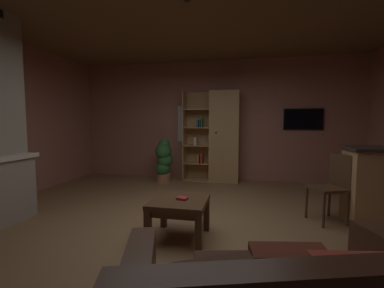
% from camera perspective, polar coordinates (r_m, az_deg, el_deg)
% --- Properties ---
extents(floor, '(6.49, 6.09, 0.02)m').
position_cam_1_polar(floor, '(3.43, -1.42, -18.53)').
color(floor, olive).
rests_on(floor, ground).
extents(wall_back, '(6.61, 0.06, 2.77)m').
position_cam_1_polar(wall_back, '(6.18, 5.01, 5.12)').
color(wall_back, '#AD7060').
rests_on(wall_back, ground).
extents(window_pane_back, '(0.60, 0.01, 0.85)m').
position_cam_1_polar(window_pane_back, '(6.24, -0.43, 4.47)').
color(window_pane_back, white).
extents(bookshelf_cabinet, '(1.25, 0.41, 2.04)m').
position_cam_1_polar(bookshelf_cabinet, '(5.90, 6.25, 1.50)').
color(bookshelf_cabinet, tan).
rests_on(bookshelf_cabinet, ground).
extents(coffee_table, '(0.64, 0.64, 0.46)m').
position_cam_1_polar(coffee_table, '(3.09, -2.83, -13.66)').
color(coffee_table, '#4C331E').
rests_on(coffee_table, ground).
extents(table_book_0, '(0.14, 0.12, 0.03)m').
position_cam_1_polar(table_book_0, '(3.05, -2.14, -11.84)').
color(table_book_0, '#B22D2D').
rests_on(table_book_0, coffee_table).
extents(dining_chair, '(0.55, 0.55, 0.92)m').
position_cam_1_polar(dining_chair, '(4.01, 28.56, -7.54)').
color(dining_chair, '#4C331E').
rests_on(dining_chair, ground).
extents(potted_floor_plant, '(0.38, 0.42, 0.98)m').
position_cam_1_polar(potted_floor_plant, '(5.89, -6.23, -3.39)').
color(potted_floor_plant, '#B77051').
rests_on(potted_floor_plant, ground).
extents(wall_mounted_tv, '(0.82, 0.06, 0.46)m').
position_cam_1_polar(wall_mounted_tv, '(6.20, 23.23, 5.04)').
color(wall_mounted_tv, black).
extents(track_light_spot_0, '(0.07, 0.07, 0.09)m').
position_cam_1_polar(track_light_spot_0, '(4.36, -36.50, 21.98)').
color(track_light_spot_0, black).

